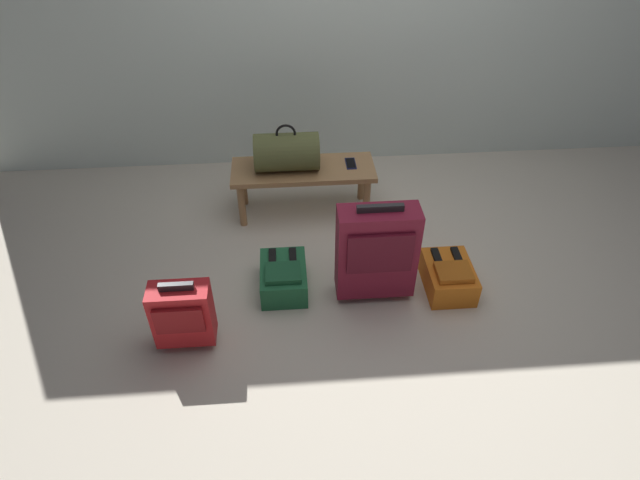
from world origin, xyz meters
TOP-DOWN VIEW (x-y plane):
  - ground_plane at (0.00, 0.00)m, footprint 6.60×6.60m
  - bench at (-0.44, 0.82)m, footprint 1.00×0.36m
  - duffel_bag_olive at (-0.55, 0.82)m, footprint 0.44×0.26m
  - cell_phone at (-0.10, 0.85)m, footprint 0.07×0.14m
  - suitcase_upright_burgundy at (-0.06, -0.06)m, footprint 0.46×0.21m
  - suitcase_small_red at (-1.15, -0.36)m, footprint 0.32×0.19m
  - backpack_orange at (0.41, -0.04)m, footprint 0.28×0.38m
  - backpack_green at (-0.61, 0.03)m, footprint 0.28×0.38m

SIDE VIEW (x-z plane):
  - ground_plane at x=0.00m, z-range 0.00..0.00m
  - backpack_orange at x=0.41m, z-range -0.01..0.20m
  - backpack_green at x=-0.61m, z-range -0.01..0.20m
  - suitcase_small_red at x=-1.15m, z-range 0.01..0.47m
  - bench at x=-0.44m, z-range 0.13..0.50m
  - suitcase_upright_burgundy at x=-0.06m, z-range 0.01..0.68m
  - cell_phone at x=-0.10m, z-range 0.37..0.38m
  - duffel_bag_olive at x=-0.55m, z-range 0.34..0.67m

